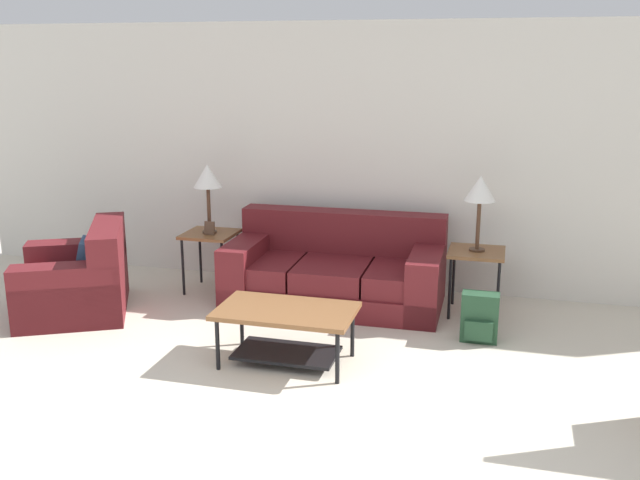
# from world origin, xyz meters

# --- Properties ---
(wall_back) EXTENTS (8.98, 0.06, 2.60)m
(wall_back) POSITION_xyz_m (0.00, 3.81, 1.30)
(wall_back) COLOR silver
(wall_back) RESTS_ON ground_plane
(couch) EXTENTS (2.01, 1.02, 0.82)m
(couch) POSITION_xyz_m (-0.29, 3.19, 0.29)
(couch) COLOR maroon
(couch) RESTS_ON ground_plane
(armchair) EXTENTS (1.31, 1.38, 0.80)m
(armchair) POSITION_xyz_m (-2.49, 2.34, 0.29)
(armchair) COLOR maroon
(armchair) RESTS_ON ground_plane
(coffee_table) EXTENTS (1.04, 0.62, 0.43)m
(coffee_table) POSITION_xyz_m (-0.32, 1.75, 0.32)
(coffee_table) COLOR brown
(coffee_table) RESTS_ON ground_plane
(side_table_left) EXTENTS (0.49, 0.49, 0.59)m
(side_table_left) POSITION_xyz_m (-1.57, 3.21, 0.53)
(side_table_left) COLOR brown
(side_table_left) RESTS_ON ground_plane
(side_table_right) EXTENTS (0.49, 0.49, 0.59)m
(side_table_right) POSITION_xyz_m (1.00, 3.21, 0.53)
(side_table_right) COLOR brown
(side_table_right) RESTS_ON ground_plane
(table_lamp_left) EXTENTS (0.27, 0.27, 0.67)m
(table_lamp_left) POSITION_xyz_m (-1.57, 3.21, 1.13)
(table_lamp_left) COLOR #472D1E
(table_lamp_left) RESTS_ON side_table_left
(table_lamp_right) EXTENTS (0.27, 0.27, 0.67)m
(table_lamp_right) POSITION_xyz_m (1.00, 3.21, 1.13)
(table_lamp_right) COLOR #472D1E
(table_lamp_right) RESTS_ON side_table_right
(backpack) EXTENTS (0.30, 0.24, 0.41)m
(backpack) POSITION_xyz_m (1.07, 2.57, 0.20)
(backpack) COLOR #23472D
(backpack) RESTS_ON ground_plane
(picture_frame) EXTENTS (0.10, 0.04, 0.13)m
(picture_frame) POSITION_xyz_m (-1.54, 3.14, 0.66)
(picture_frame) COLOR #4C3828
(picture_frame) RESTS_ON side_table_left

